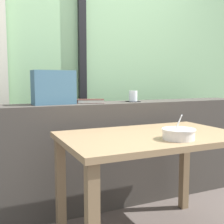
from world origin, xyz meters
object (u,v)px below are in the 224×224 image
at_px(breakfast_table, 151,151).
at_px(coaster_square, 133,101).
at_px(juice_glass, 133,97).
at_px(soup_bowl, 179,134).
at_px(closed_book, 90,101).
at_px(throw_pillow, 54,87).

distance_m(breakfast_table, coaster_square, 0.73).
distance_m(juice_glass, soup_bowl, 0.87).
xyz_separation_m(coaster_square, soup_bowl, (-0.16, -0.84, -0.13)).
xyz_separation_m(closed_book, soup_bowl, (0.22, -0.88, -0.14)).
height_order(coaster_square, soup_bowl, coaster_square).
distance_m(breakfast_table, closed_book, 0.76).
xyz_separation_m(coaster_square, juice_glass, (0.00, 0.00, 0.04)).
bearing_deg(closed_book, coaster_square, -5.95).
distance_m(juice_glass, throw_pillow, 0.69).
height_order(coaster_square, closed_book, closed_book).
bearing_deg(throw_pillow, coaster_square, -0.98).
distance_m(breakfast_table, throw_pillow, 0.90).
xyz_separation_m(closed_book, throw_pillow, (-0.31, -0.03, 0.12)).
xyz_separation_m(juice_glass, throw_pillow, (-0.68, 0.01, 0.08)).
bearing_deg(throw_pillow, closed_book, 5.16).
height_order(closed_book, throw_pillow, throw_pillow).
height_order(breakfast_table, soup_bowl, soup_bowl).
bearing_deg(soup_bowl, coaster_square, 79.42).
bearing_deg(closed_book, breakfast_table, -76.53).
bearing_deg(juice_glass, throw_pillow, 179.02).
bearing_deg(juice_glass, soup_bowl, -100.58).
bearing_deg(coaster_square, juice_glass, 90.00).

